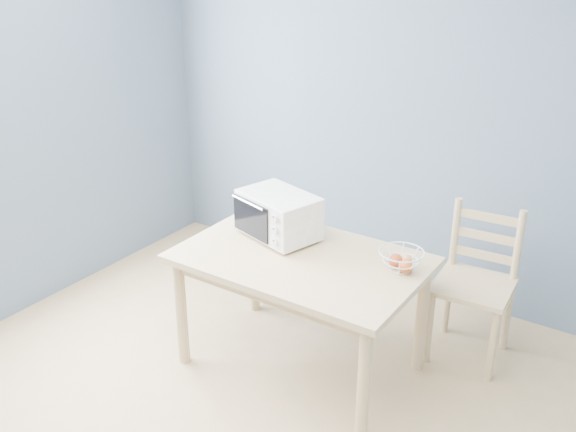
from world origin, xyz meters
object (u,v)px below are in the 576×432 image
Objects in this scene: dining_table at (301,272)px; dining_chair at (475,286)px; toaster_oven at (276,214)px; fruit_basket at (402,260)px.

dining_table is 1.10m from dining_chair.
dining_chair is at bearing 41.29° from dining_table.
toaster_oven is 0.57× the size of dining_chair.
fruit_basket is (0.55, 0.17, 0.16)m from dining_table.
dining_table is 2.55× the size of toaster_oven.
fruit_basket is at bearing 17.42° from toaster_oven.
dining_chair reaches higher than dining_table.
toaster_oven is 1.30m from dining_chair.
dining_chair reaches higher than fruit_basket.
fruit_basket is 0.33× the size of dining_chair.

